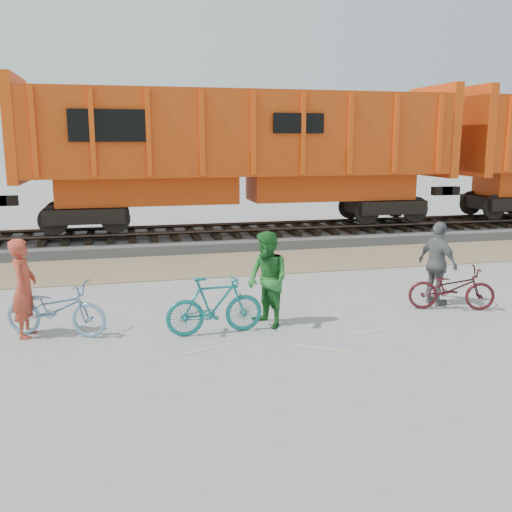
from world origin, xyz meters
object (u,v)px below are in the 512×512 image
at_px(bicycle_teal, 215,305).
at_px(bicycle_blue, 56,309).
at_px(person_solo, 24,288).
at_px(person_woman, 438,264).
at_px(person_man, 268,280).
at_px(hopper_car_center, 243,151).
at_px(bicycle_maroon, 452,288).

bearing_deg(bicycle_teal, bicycle_blue, 74.79).
bearing_deg(person_solo, person_woman, -83.20).
bearing_deg(person_man, bicycle_teal, -100.67).
xyz_separation_m(bicycle_teal, person_solo, (-3.18, 0.65, 0.34)).
relative_size(bicycle_teal, person_man, 0.98).
distance_m(bicycle_blue, person_man, 3.72).
bearing_deg(person_man, person_solo, -118.19).
xyz_separation_m(hopper_car_center, person_solo, (-5.64, -8.41, -2.15)).
relative_size(bicycle_maroon, person_woman, 0.98).
bearing_deg(bicycle_maroon, person_man, 110.85).
relative_size(bicycle_blue, person_woman, 1.06).
bearing_deg(bicycle_maroon, bicycle_teal, 112.75).
bearing_deg(bicycle_blue, bicycle_maroon, -70.00).
bearing_deg(bicycle_maroon, hopper_car_center, 33.79).
bearing_deg(person_woman, bicycle_blue, 78.02).
height_order(bicycle_teal, bicycle_maroon, bicycle_teal).
distance_m(hopper_car_center, person_woman, 8.88).
relative_size(bicycle_blue, person_man, 1.05).
bearing_deg(hopper_car_center, person_woman, -74.72).
xyz_separation_m(bicycle_teal, person_man, (1.00, 0.20, 0.36)).
distance_m(bicycle_maroon, person_man, 3.86).
distance_m(bicycle_blue, person_solo, 0.63).
height_order(bicycle_blue, bicycle_teal, bicycle_teal).
relative_size(bicycle_teal, person_solo, 1.00).
xyz_separation_m(person_solo, person_man, (4.18, -0.45, 0.02)).
xyz_separation_m(hopper_car_center, person_woman, (2.27, -8.32, -2.15)).
xyz_separation_m(bicycle_blue, person_man, (3.68, -0.35, 0.39)).
height_order(person_solo, person_man, person_man).
height_order(bicycle_blue, person_woman, person_woman).
height_order(bicycle_maroon, person_woman, person_woman).
bearing_deg(bicycle_maroon, bicycle_blue, 107.03).
bearing_deg(bicycle_blue, bicycle_teal, -80.15).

